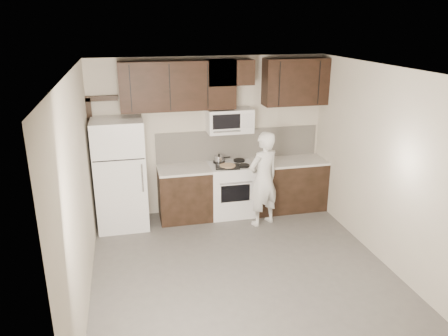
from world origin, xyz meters
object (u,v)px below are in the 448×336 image
object	(u,v)px
microwave	(230,121)
refrigerator	(120,174)
stove	(231,189)
person	(263,179)

from	to	relation	value
microwave	refrigerator	distance (m)	2.00
refrigerator	stove	bearing A→B (deg)	1.51
refrigerator	person	bearing A→B (deg)	-11.63
refrigerator	person	xyz separation A→B (m)	(2.26, -0.47, -0.10)
microwave	stove	bearing A→B (deg)	-89.90
stove	refrigerator	world-z (taller)	refrigerator
microwave	refrigerator	size ratio (longest dim) A/B	0.42
refrigerator	microwave	bearing A→B (deg)	5.15
microwave	person	bearing A→B (deg)	-56.88
stove	person	size ratio (longest dim) A/B	0.59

